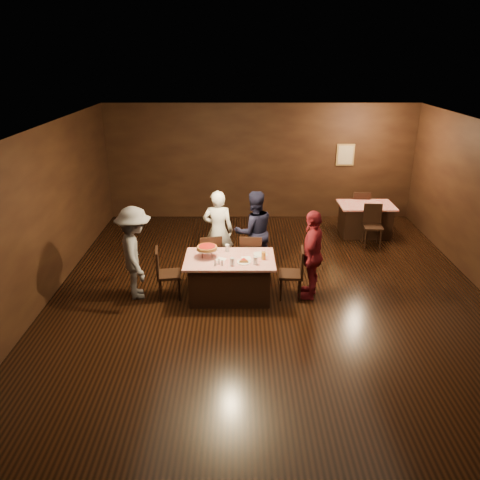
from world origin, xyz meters
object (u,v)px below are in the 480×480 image
Objects in this scene: plate_empty at (260,254)px; chair_far_left at (210,256)px; back_table at (365,220)px; pizza_stand at (207,248)px; chair_far_right at (251,256)px; diner_white_jacket at (218,231)px; glass_amber at (264,256)px; diner_navy_hoodie at (254,232)px; diner_grey_knit at (135,253)px; glass_front_left at (232,262)px; diner_red_shirt at (312,255)px; chair_end_left at (169,273)px; chair_back_near at (373,226)px; chair_back_far at (359,208)px; glass_back at (227,248)px; main_table at (230,278)px; glass_front_right at (255,261)px; chair_end_right at (291,273)px.

chair_far_left is at bearing 147.72° from plate_empty.
back_table is 4.82m from pizza_stand.
diner_white_jacket reaches higher than chair_far_right.
diner_navy_hoodie is at bearing 96.41° from glass_amber.
diner_grey_knit is at bearing 43.82° from diner_white_jacket.
plate_empty is at bearing 135.24° from chair_far_left.
diner_navy_hoodie is 1.19m from glass_amber.
chair_far_left is at bearing 113.20° from glass_front_left.
back_table is 0.79× the size of diner_red_shirt.
chair_back_near is at bearing -68.88° from chair_end_left.
chair_far_left reaches higher than glass_front_left.
diner_red_shirt is (1.87, -0.71, 0.35)m from chair_far_left.
chair_back_far is 6.17m from diner_grey_knit.
chair_far_left is 1.03m from chair_end_left.
pizza_stand is (-3.64, -2.40, 0.48)m from chair_back_near.
diner_navy_hoodie is 0.98m from glass_back.
glass_front_left is (-3.19, -2.75, 0.37)m from chair_back_near.
diner_white_jacket reaches higher than chair_end_left.
main_table is at bearing 53.72° from chair_back_far.
glass_front_left is at bearing -80.54° from main_table.
diner_navy_hoodie is (-2.77, -1.32, 0.37)m from chair_back_near.
pizza_stand is 2.71× the size of glass_back.
glass_amber is (1.70, -0.05, 0.37)m from chair_end_left.
chair_back_far is at bearing 55.14° from glass_front_right.
diner_grey_knit reaches higher than chair_end_left.
diner_grey_knit is (-1.68, 0.04, 0.47)m from main_table.
chair_far_right reaches higher than back_table.
pizza_stand reaches higher than chair_far_left.
glass_front_right is (-0.10, -0.40, 0.06)m from plate_empty.
glass_amber is at bearing 108.19° from chair_far_right.
back_table is 1.37× the size of chair_far_left.
pizza_stand is 0.44m from glass_back.
chair_back_near is 4.23m from glass_front_left.
glass_back is at bearing -142.13° from chair_back_near.
chair_far_right is 0.54m from diner_navy_hoodie.
chair_end_right is at bearing 140.95° from chair_far_left.
back_table is 9.29× the size of glass_front_left.
main_table is 11.43× the size of glass_front_left.
main_table is 1.31m from diner_navy_hoodie.
diner_navy_hoodie is at bearing 94.82° from plate_empty.
plate_empty is at bearing -14.04° from glass_back.
chair_end_right is at bearing 5.71° from glass_amber.
glass_front_right is 0.74m from glass_back.
chair_end_right is at bearing -67.57° from diner_red_shirt.
pizza_stand reaches higher than chair_back_near.
chair_end_left is (-0.70, -0.75, 0.00)m from chair_far_left.
main_table is 6.40× the size of plate_empty.
diner_white_jacket is at bearing 40.56° from chair_back_far.
chair_far_left is 0.57× the size of diner_red_shirt.
chair_end_right is 1.15m from glass_front_left.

